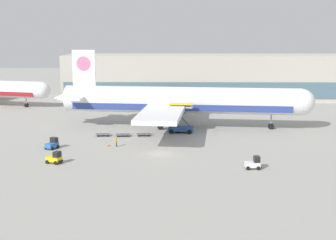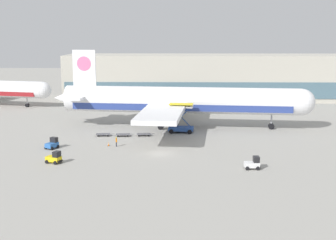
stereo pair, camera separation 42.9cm
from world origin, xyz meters
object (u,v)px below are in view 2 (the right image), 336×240
at_px(baggage_tug_far, 52,144).
at_px(baggage_dolly_lead, 103,134).
at_px(airplane_main, 178,101).
at_px(traffic_cone_near, 109,144).
at_px(baggage_tug_foreground, 54,158).
at_px(baggage_dolly_second, 123,134).
at_px(ground_crew_near, 116,141).
at_px(scissor_lift_loader, 181,122).
at_px(baggage_dolly_third, 144,134).
at_px(baggage_tug_mid, 253,163).

distance_m(baggage_tug_far, baggage_dolly_lead, 13.02).
distance_m(airplane_main, baggage_dolly_lead, 18.83).
bearing_deg(traffic_cone_near, baggage_tug_foreground, -120.81).
xyz_separation_m(baggage_dolly_second, traffic_cone_near, (-1.76, -8.19, -0.04)).
bearing_deg(baggage_dolly_lead, ground_crew_near, -72.47).
xyz_separation_m(scissor_lift_loader, ground_crew_near, (-12.08, -12.88, -1.21)).
distance_m(baggage_tug_far, ground_crew_near, 11.56).
distance_m(baggage_tug_foreground, baggage_dolly_third, 24.25).
bearing_deg(traffic_cone_near, ground_crew_near, -18.98).
height_order(scissor_lift_loader, baggage_dolly_lead, scissor_lift_loader).
bearing_deg(ground_crew_near, airplane_main, 132.67).
height_order(baggage_tug_mid, ground_crew_near, baggage_tug_mid).
relative_size(baggage_tug_mid, baggage_tug_far, 0.89).
distance_m(baggage_tug_far, baggage_dolly_third, 19.21).
xyz_separation_m(baggage_tug_mid, baggage_dolly_third, (-18.53, 23.17, -0.49)).
height_order(baggage_tug_far, baggage_dolly_third, baggage_tug_far).
bearing_deg(traffic_cone_near, baggage_dolly_lead, 105.40).
bearing_deg(baggage_dolly_lead, baggage_dolly_third, -3.99).
height_order(baggage_tug_foreground, ground_crew_near, baggage_tug_foreground).
relative_size(airplane_main, baggage_dolly_lead, 15.43).
relative_size(airplane_main, scissor_lift_loader, 9.51).
xyz_separation_m(baggage_tug_far, baggage_dolly_lead, (7.61, 10.55, -0.49)).
xyz_separation_m(airplane_main, baggage_tug_mid, (11.61, -32.61, -4.96)).
relative_size(baggage_tug_foreground, traffic_cone_near, 3.88).
xyz_separation_m(ground_crew_near, traffic_cone_near, (-1.53, 0.53, -0.72)).
relative_size(airplane_main, ground_crew_near, 32.09).
relative_size(baggage_tug_foreground, baggage_tug_mid, 1.11).
bearing_deg(baggage_tug_foreground, baggage_tug_far, 127.14).
height_order(airplane_main, baggage_tug_foreground, airplane_main).
height_order(airplane_main, baggage_dolly_lead, airplane_main).
xyz_separation_m(baggage_tug_mid, baggage_dolly_lead, (-26.80, 22.91, -0.49)).
bearing_deg(baggage_tug_far, baggage_dolly_lead, -9.50).
bearing_deg(baggage_tug_foreground, scissor_lift_loader, 70.10).
xyz_separation_m(baggage_dolly_third, traffic_cone_near, (-5.96, -8.63, -0.04)).
bearing_deg(airplane_main, scissor_lift_loader, -77.09).
relative_size(baggage_dolly_lead, baggage_dolly_second, 1.00).
xyz_separation_m(scissor_lift_loader, baggage_dolly_second, (-11.84, -4.17, -1.89)).
distance_m(scissor_lift_loader, baggage_tug_mid, 29.05).
bearing_deg(baggage_dolly_lead, baggage_tug_far, -131.58).
height_order(airplane_main, traffic_cone_near, airplane_main).
height_order(scissor_lift_loader, baggage_tug_mid, scissor_lift_loader).
bearing_deg(baggage_dolly_third, baggage_dolly_second, -179.74).
bearing_deg(baggage_dolly_second, baggage_tug_far, -144.19).
bearing_deg(airplane_main, baggage_tug_foreground, -117.97).
xyz_separation_m(airplane_main, ground_crew_near, (-11.36, -18.60, -4.77)).
relative_size(scissor_lift_loader, ground_crew_near, 3.38).
height_order(baggage_tug_mid, baggage_tug_far, same).
bearing_deg(airplane_main, traffic_cone_near, -119.76).
bearing_deg(baggage_dolly_third, baggage_tug_foreground, -128.25).
xyz_separation_m(scissor_lift_loader, baggage_tug_far, (-23.52, -14.54, -1.40)).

